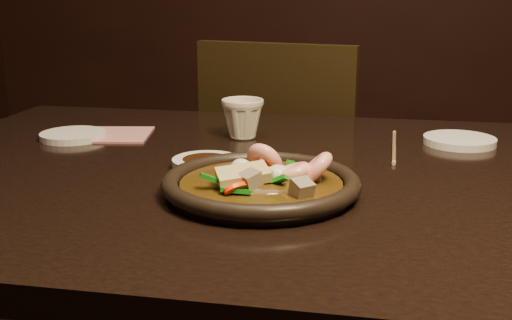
% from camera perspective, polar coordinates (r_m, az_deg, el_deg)
% --- Properties ---
extents(table, '(1.60, 0.90, 0.75)m').
position_cam_1_polar(table, '(1.04, 9.38, -5.34)').
color(table, black).
rests_on(table, floor).
extents(chair, '(0.50, 0.50, 0.90)m').
position_cam_1_polar(chair, '(1.76, 3.00, -2.80)').
color(chair, black).
rests_on(chair, floor).
extents(plate, '(0.28, 0.28, 0.03)m').
position_cam_1_polar(plate, '(0.90, 0.46, -2.22)').
color(plate, black).
rests_on(plate, table).
extents(stirfry, '(0.18, 0.18, 0.06)m').
position_cam_1_polar(stirfry, '(0.90, 1.01, -1.74)').
color(stirfry, '#38250A').
rests_on(stirfry, plate).
extents(soy_dish, '(0.11, 0.11, 0.02)m').
position_cam_1_polar(soy_dish, '(1.04, -4.45, -0.28)').
color(soy_dish, white).
rests_on(soy_dish, table).
extents(saucer_left, '(0.12, 0.12, 0.01)m').
position_cam_1_polar(saucer_left, '(1.28, -15.96, 2.11)').
color(saucer_left, white).
rests_on(saucer_left, table).
extents(saucer_right, '(0.13, 0.13, 0.01)m').
position_cam_1_polar(saucer_right, '(1.25, 17.64, 1.65)').
color(saucer_right, white).
rests_on(saucer_right, table).
extents(tea_cup, '(0.10, 0.10, 0.08)m').
position_cam_1_polar(tea_cup, '(1.23, -1.20, 3.82)').
color(tea_cup, beige).
rests_on(tea_cup, table).
extents(chopsticks, '(0.01, 0.24, 0.01)m').
position_cam_1_polar(chopsticks, '(1.19, 12.18, 1.19)').
color(chopsticks, tan).
rests_on(chopsticks, table).
extents(napkin, '(0.16, 0.16, 0.00)m').
position_cam_1_polar(napkin, '(1.29, -12.44, 2.21)').
color(napkin, '#AA6868').
rests_on(napkin, table).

